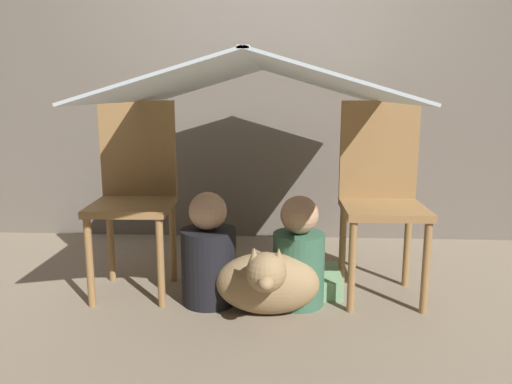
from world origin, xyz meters
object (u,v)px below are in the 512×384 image
(chair_right, at_px, (381,191))
(person_front, at_px, (209,256))
(dog, at_px, (267,282))
(chair_left, at_px, (135,188))
(person_second, at_px, (299,257))

(chair_right, xyz_separation_m, person_front, (-0.86, -0.18, -0.30))
(chair_right, height_order, person_front, chair_right)
(person_front, height_order, dog, person_front)
(dog, bearing_deg, person_front, 154.32)
(chair_left, height_order, person_front, chair_left)
(chair_left, relative_size, person_second, 1.81)
(chair_right, height_order, dog, chair_right)
(chair_left, xyz_separation_m, person_second, (0.85, -0.17, -0.30))
(person_second, bearing_deg, person_front, -179.25)
(chair_left, xyz_separation_m, dog, (0.70, -0.32, -0.37))
(person_front, xyz_separation_m, person_second, (0.44, 0.01, -0.00))
(person_front, distance_m, dog, 0.33)
(person_front, height_order, person_second, person_front)
(dog, bearing_deg, person_second, 44.75)
(chair_right, bearing_deg, chair_left, 179.38)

